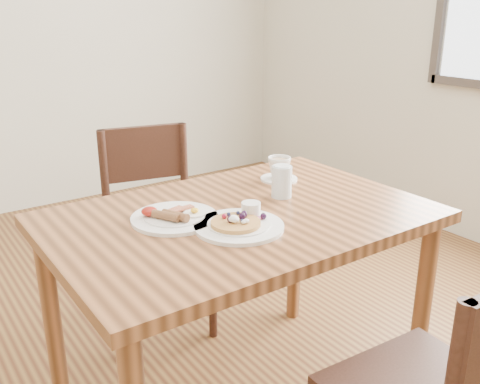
{
  "coord_description": "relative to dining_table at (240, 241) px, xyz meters",
  "views": [
    {
      "loc": [
        -0.91,
        -1.31,
        1.38
      ],
      "look_at": [
        0.0,
        0.0,
        0.82
      ],
      "focal_mm": 40.0,
      "sensor_mm": 36.0,
      "label": 1
    }
  ],
  "objects": [
    {
      "name": "teacup_saucer",
      "position": [
        0.32,
        0.19,
        0.14
      ],
      "size": [
        0.14,
        0.14,
        0.09
      ],
      "color": "white",
      "rests_on": "dining_table"
    },
    {
      "name": "water_glass",
      "position": [
        0.2,
        0.04,
        0.15
      ],
      "size": [
        0.07,
        0.07,
        0.11
      ],
      "primitive_type": "cylinder",
      "color": "silver",
      "rests_on": "dining_table"
    },
    {
      "name": "pancake_plate",
      "position": [
        -0.07,
        -0.1,
        0.11
      ],
      "size": [
        0.27,
        0.27,
        0.06
      ],
      "color": "white",
      "rests_on": "dining_table"
    },
    {
      "name": "dining_table",
      "position": [
        0.0,
        0.0,
        0.0
      ],
      "size": [
        1.2,
        0.8,
        0.75
      ],
      "color": "brown",
      "rests_on": "ground"
    },
    {
      "name": "breakfast_plate",
      "position": [
        -0.21,
        0.07,
        0.11
      ],
      "size": [
        0.27,
        0.27,
        0.04
      ],
      "color": "white",
      "rests_on": "dining_table"
    },
    {
      "name": "chair_far",
      "position": [
        0.02,
        0.68,
        -0.16
      ],
      "size": [
        0.5,
        0.5,
        0.88
      ],
      "rotation": [
        0.0,
        0.0,
        2.93
      ],
      "color": "#371C14",
      "rests_on": "ground"
    }
  ]
}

